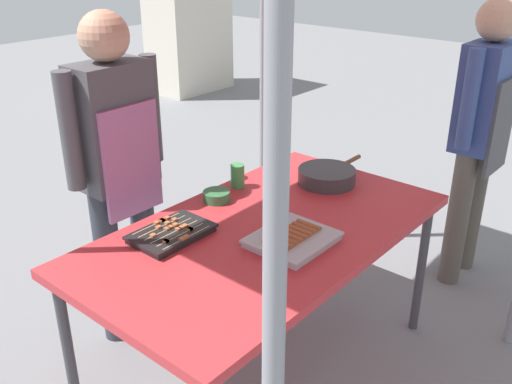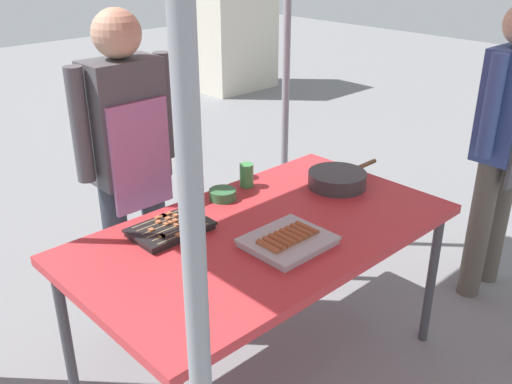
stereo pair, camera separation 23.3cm
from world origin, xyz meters
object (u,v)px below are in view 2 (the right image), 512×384
Objects in this scene: tray_meat_skewers at (170,229)px; drink_cup_near_edge at (247,175)px; condiment_bowl at (223,194)px; stall_table at (264,240)px; neighbor_stall_right at (235,13)px; cooking_wok at (338,179)px; tray_grilled_sausages at (288,241)px; vendor_woman at (129,152)px; customer_nearby at (507,132)px.

tray_meat_skewers is 2.82× the size of drink_cup_near_edge.
tray_meat_skewers is 0.38m from condiment_bowl.
drink_cup_near_edge reaches higher than stall_table.
drink_cup_near_edge is 0.06× the size of neighbor_stall_right.
condiment_bowl is 0.18m from drink_cup_near_edge.
tray_meat_skewers is at bearing -134.24° from neighbor_stall_right.
cooking_wok is 0.23× the size of neighbor_stall_right.
tray_grilled_sausages is at bearing -55.52° from tray_meat_skewers.
tray_meat_skewers reaches higher than stall_table.
vendor_woman reaches higher than cooking_wok.
tray_grilled_sausages is at bearing -158.47° from cooking_wok.
drink_cup_near_edge reaches higher than condiment_bowl.
customer_nearby is 0.83× the size of neighbor_stall_right.
customer_nearby is at bearing -26.28° from cooking_wok.
drink_cup_near_edge is at bearing 57.10° from stall_table.
customer_nearby is at bearing -31.66° from drink_cup_near_edge.
drink_cup_near_edge is at bearing 148.34° from customer_nearby.
customer_nearby reaches higher than drink_cup_near_edge.
cooking_wok is at bearing 7.02° from stall_table.
neighbor_stall_right is at bearing 54.38° from cooking_wok.
neighbor_stall_right is (3.34, 3.71, 0.18)m from condiment_bowl.
neighbor_stall_right is at bearing -137.19° from vendor_woman.
neighbor_stall_right reaches higher than drink_cup_near_edge.
vendor_woman is (-0.41, 0.36, 0.13)m from drink_cup_near_edge.
condiment_bowl is 0.48m from vendor_woman.
drink_cup_near_edge is 1.37m from customer_nearby.
stall_table is 5.29m from neighbor_stall_right.
vendor_woman reaches higher than tray_grilled_sausages.
customer_nearby is (1.57, -1.07, -0.00)m from vendor_woman.
stall_table is 1.01× the size of customer_nearby.
neighbor_stall_right is (3.58, 3.32, 0.02)m from vendor_woman.
vendor_woman is at bearing 99.45° from tray_grilled_sausages.
customer_nearby reaches higher than tray_grilled_sausages.
tray_grilled_sausages reaches higher than condiment_bowl.
drink_cup_near_edge is at bearing 63.36° from tray_grilled_sausages.
cooking_wok is (0.56, 0.07, 0.09)m from stall_table.
tray_grilled_sausages is 0.59m from drink_cup_near_edge.
drink_cup_near_edge is at bearing 136.73° from cooking_wok.
condiment_bowl is at bearing 121.17° from vendor_woman.
vendor_woman is (-0.73, 0.66, 0.14)m from cooking_wok.
tray_grilled_sausages is 1.45m from customer_nearby.
cooking_wok is 3.84× the size of drink_cup_near_edge.
stall_table is 13.97× the size of drink_cup_near_edge.
tray_grilled_sausages is at bearing -129.21° from neighbor_stall_right.
neighbor_stall_right is at bearing 45.76° from tray_meat_skewers.
vendor_woman reaches higher than customer_nearby.
tray_meat_skewers is at bearing 141.76° from stall_table.
condiment_bowl is at bearing 79.82° from stall_table.
cooking_wok reaches higher than condiment_bowl.
tray_meat_skewers is at bearing -164.73° from condiment_bowl.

